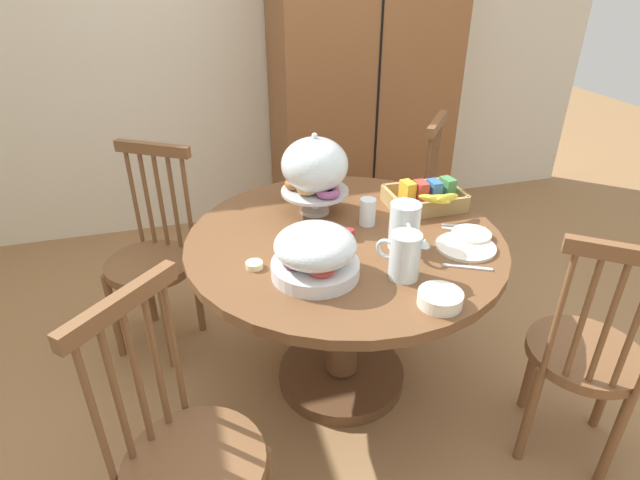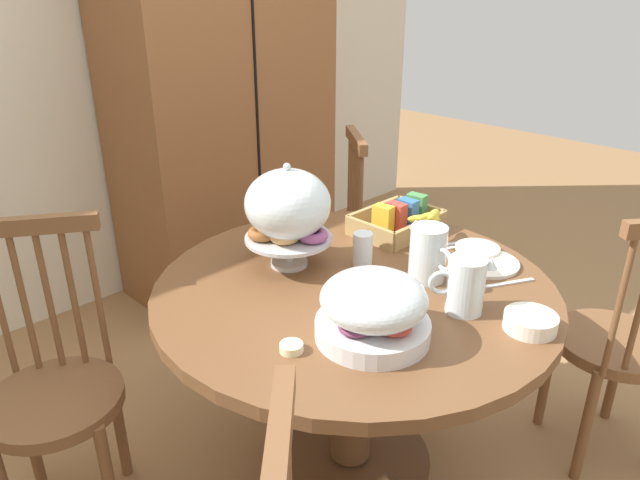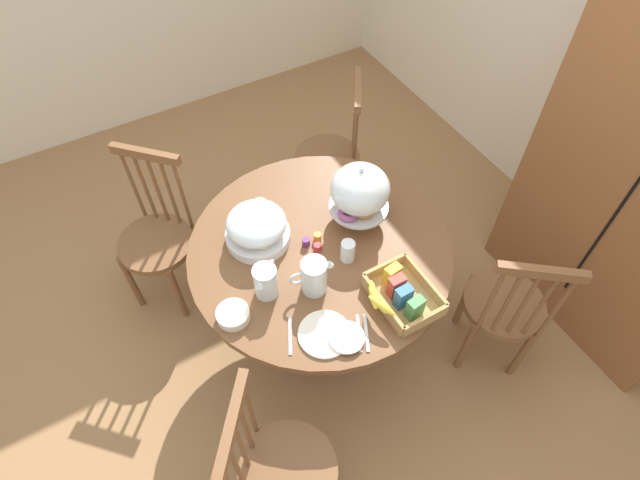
{
  "view_description": "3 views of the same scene",
  "coord_description": "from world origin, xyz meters",
  "px_view_note": "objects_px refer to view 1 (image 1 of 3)",
  "views": [
    {
      "loc": [
        -0.65,
        -1.61,
        1.7
      ],
      "look_at": [
        -0.18,
        0.03,
        0.74
      ],
      "focal_mm": 28.84,
      "sensor_mm": 36.0,
      "label": 1
    },
    {
      "loc": [
        -1.27,
        -1.02,
        1.6
      ],
      "look_at": [
        -0.08,
        0.18,
        0.84
      ],
      "focal_mm": 33.03,
      "sensor_mm": 36.0,
      "label": 2
    },
    {
      "loc": [
        1.17,
        -0.68,
        2.63
      ],
      "look_at": [
        -0.08,
        0.03,
        0.79
      ],
      "focal_mm": 28.92,
      "sensor_mm": 36.0,
      "label": 3
    }
  ],
  "objects_px": {
    "wooden_armoire": "(362,82)",
    "butter_dish": "(254,265)",
    "orange_juice_pitcher": "(404,258)",
    "milk_pitcher": "(404,228)",
    "windsor_chair_by_cabinet": "(188,461)",
    "pastry_stand_with_dome": "(315,168)",
    "cereal_basket": "(427,197)",
    "cereal_bowl": "(440,299)",
    "windsor_chair_facing_door": "(585,357)",
    "windsor_chair_near_window": "(153,261)",
    "drinking_glass": "(368,212)",
    "dining_table": "(344,281)",
    "china_plate_large": "(466,247)",
    "fruit_platter_covered": "(315,253)",
    "china_plate_small": "(471,234)",
    "windsor_chair_far_side": "(403,209)"
  },
  "relations": [
    {
      "from": "windsor_chair_near_window",
      "to": "windsor_chair_facing_door",
      "type": "height_order",
      "value": "same"
    },
    {
      "from": "wooden_armoire",
      "to": "windsor_chair_by_cabinet",
      "type": "bearing_deg",
      "value": -121.05
    },
    {
      "from": "windsor_chair_far_side",
      "to": "windsor_chair_near_window",
      "type": "bearing_deg",
      "value": -171.78
    },
    {
      "from": "windsor_chair_facing_door",
      "to": "orange_juice_pitcher",
      "type": "bearing_deg",
      "value": 156.87
    },
    {
      "from": "windsor_chair_by_cabinet",
      "to": "windsor_chair_near_window",
      "type": "bearing_deg",
      "value": 94.6
    },
    {
      "from": "wooden_armoire",
      "to": "cereal_bowl",
      "type": "height_order",
      "value": "wooden_armoire"
    },
    {
      "from": "wooden_armoire",
      "to": "windsor_chair_by_cabinet",
      "type": "relative_size",
      "value": 2.01
    },
    {
      "from": "dining_table",
      "to": "orange_juice_pitcher",
      "type": "relative_size",
      "value": 7.44
    },
    {
      "from": "drinking_glass",
      "to": "butter_dish",
      "type": "bearing_deg",
      "value": -157.87
    },
    {
      "from": "windsor_chair_facing_door",
      "to": "milk_pitcher",
      "type": "height_order",
      "value": "windsor_chair_facing_door"
    },
    {
      "from": "pastry_stand_with_dome",
      "to": "milk_pitcher",
      "type": "bearing_deg",
      "value": -57.65
    },
    {
      "from": "windsor_chair_by_cabinet",
      "to": "drinking_glass",
      "type": "distance_m",
      "value": 1.11
    },
    {
      "from": "dining_table",
      "to": "cereal_basket",
      "type": "xyz_separation_m",
      "value": [
        0.42,
        0.15,
        0.25
      ]
    },
    {
      "from": "wooden_armoire",
      "to": "butter_dish",
      "type": "xyz_separation_m",
      "value": [
        -0.97,
        -1.59,
        -0.23
      ]
    },
    {
      "from": "windsor_chair_far_side",
      "to": "pastry_stand_with_dome",
      "type": "distance_m",
      "value": 0.92
    },
    {
      "from": "wooden_armoire",
      "to": "pastry_stand_with_dome",
      "type": "bearing_deg",
      "value": -117.83
    },
    {
      "from": "fruit_platter_covered",
      "to": "china_plate_small",
      "type": "distance_m",
      "value": 0.65
    },
    {
      "from": "milk_pitcher",
      "to": "cereal_basket",
      "type": "distance_m",
      "value": 0.37
    },
    {
      "from": "fruit_platter_covered",
      "to": "orange_juice_pitcher",
      "type": "bearing_deg",
      "value": -18.16
    },
    {
      "from": "pastry_stand_with_dome",
      "to": "cereal_basket",
      "type": "height_order",
      "value": "pastry_stand_with_dome"
    },
    {
      "from": "fruit_platter_covered",
      "to": "drinking_glass",
      "type": "xyz_separation_m",
      "value": [
        0.3,
        0.3,
        -0.03
      ]
    },
    {
      "from": "butter_dish",
      "to": "windsor_chair_near_window",
      "type": "bearing_deg",
      "value": 120.97
    },
    {
      "from": "milk_pitcher",
      "to": "cereal_basket",
      "type": "xyz_separation_m",
      "value": [
        0.23,
        0.28,
        -0.03
      ]
    },
    {
      "from": "dining_table",
      "to": "windsor_chair_far_side",
      "type": "height_order",
      "value": "windsor_chair_far_side"
    },
    {
      "from": "windsor_chair_facing_door",
      "to": "cereal_bowl",
      "type": "distance_m",
      "value": 0.65
    },
    {
      "from": "dining_table",
      "to": "cereal_bowl",
      "type": "bearing_deg",
      "value": -73.84
    },
    {
      "from": "windsor_chair_near_window",
      "to": "china_plate_large",
      "type": "xyz_separation_m",
      "value": [
        1.16,
        -0.72,
        0.29
      ]
    },
    {
      "from": "windsor_chair_facing_door",
      "to": "pastry_stand_with_dome",
      "type": "xyz_separation_m",
      "value": [
        -0.76,
        0.82,
        0.48
      ]
    },
    {
      "from": "windsor_chair_facing_door",
      "to": "cereal_basket",
      "type": "relative_size",
      "value": 3.09
    },
    {
      "from": "orange_juice_pitcher",
      "to": "milk_pitcher",
      "type": "bearing_deg",
      "value": 66.1
    },
    {
      "from": "fruit_platter_covered",
      "to": "drinking_glass",
      "type": "height_order",
      "value": "fruit_platter_covered"
    },
    {
      "from": "china_plate_large",
      "to": "windsor_chair_by_cabinet",
      "type": "bearing_deg",
      "value": -158.62
    },
    {
      "from": "fruit_platter_covered",
      "to": "pastry_stand_with_dome",
      "type": "bearing_deg",
      "value": 74.63
    },
    {
      "from": "cereal_basket",
      "to": "cereal_bowl",
      "type": "distance_m",
      "value": 0.7
    },
    {
      "from": "windsor_chair_far_side",
      "to": "drinking_glass",
      "type": "xyz_separation_m",
      "value": [
        -0.46,
        -0.63,
        0.34
      ]
    },
    {
      "from": "fruit_platter_covered",
      "to": "orange_juice_pitcher",
      "type": "height_order",
      "value": "fruit_platter_covered"
    },
    {
      "from": "windsor_chair_by_cabinet",
      "to": "pastry_stand_with_dome",
      "type": "height_order",
      "value": "pastry_stand_with_dome"
    },
    {
      "from": "drinking_glass",
      "to": "orange_juice_pitcher",
      "type": "bearing_deg",
      "value": -92.83
    },
    {
      "from": "windsor_chair_near_window",
      "to": "drinking_glass",
      "type": "xyz_separation_m",
      "value": [
        0.88,
        -0.44,
        0.34
      ]
    },
    {
      "from": "windsor_chair_by_cabinet",
      "to": "china_plate_small",
      "type": "relative_size",
      "value": 6.5
    },
    {
      "from": "fruit_platter_covered",
      "to": "windsor_chair_by_cabinet",
      "type": "bearing_deg",
      "value": -140.5
    },
    {
      "from": "orange_juice_pitcher",
      "to": "drinking_glass",
      "type": "xyz_separation_m",
      "value": [
        0.02,
        0.39,
        -0.02
      ]
    },
    {
      "from": "butter_dish",
      "to": "milk_pitcher",
      "type": "bearing_deg",
      "value": -0.79
    },
    {
      "from": "dining_table",
      "to": "drinking_glass",
      "type": "xyz_separation_m",
      "value": [
        0.12,
        0.07,
        0.26
      ]
    },
    {
      "from": "wooden_armoire",
      "to": "orange_juice_pitcher",
      "type": "bearing_deg",
      "value": -105.51
    },
    {
      "from": "windsor_chair_near_window",
      "to": "milk_pitcher",
      "type": "relative_size",
      "value": 5.04
    },
    {
      "from": "cereal_basket",
      "to": "butter_dish",
      "type": "relative_size",
      "value": 5.27
    },
    {
      "from": "windsor_chair_by_cabinet",
      "to": "butter_dish",
      "type": "xyz_separation_m",
      "value": [
        0.29,
        0.5,
        0.3
      ]
    },
    {
      "from": "dining_table",
      "to": "orange_juice_pitcher",
      "type": "height_order",
      "value": "orange_juice_pitcher"
    },
    {
      "from": "cereal_basket",
      "to": "windsor_chair_facing_door",
      "type": "bearing_deg",
      "value": -68.34
    }
  ]
}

